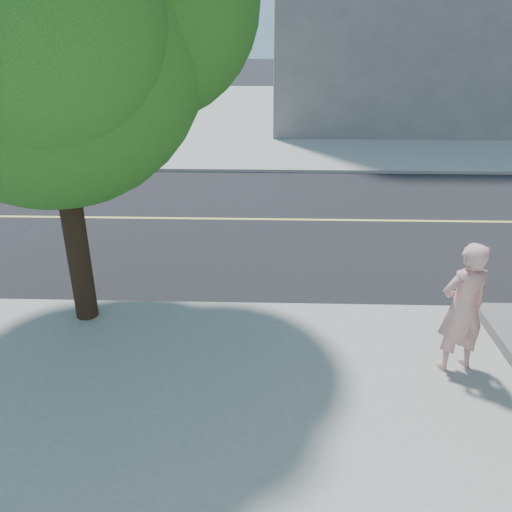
{
  "coord_description": "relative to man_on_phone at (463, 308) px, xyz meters",
  "views": [
    {
      "loc": [
        4.96,
        -7.85,
        4.58
      ],
      "look_at": [
        4.73,
        -0.62,
        1.3
      ],
      "focal_mm": 36.1,
      "sensor_mm": 36.0,
      "label": 1
    }
  ],
  "objects": [
    {
      "name": "road_ew",
      "position": [
        -7.56,
        6.24,
        -1.07
      ],
      "size": [
        140.0,
        9.0,
        0.01
      ],
      "primitive_type": "cube",
      "color": "black",
      "rests_on": "ground"
    },
    {
      "name": "sidewalk_ne",
      "position": [
        5.94,
        23.24,
        -1.02
      ],
      "size": [
        29.0,
        25.0,
        0.12
      ],
      "primitive_type": "cube",
      "color": "gray",
      "rests_on": "ground"
    },
    {
      "name": "man_on_phone",
      "position": [
        0.0,
        0.0,
        0.0
      ],
      "size": [
        0.8,
        0.63,
        1.91
      ],
      "primitive_type": "imported",
      "rotation": [
        0.0,
        0.0,
        3.42
      ],
      "color": "#D99A92",
      "rests_on": "sidewalk_se"
    },
    {
      "name": "street_tree",
      "position": [
        -5.53,
        1.25,
        3.71
      ],
      "size": [
        5.45,
        4.95,
        7.23
      ],
      "rotation": [
        0.0,
        0.0,
        -0.32
      ],
      "color": "black",
      "rests_on": "sidewalk_se"
    }
  ]
}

